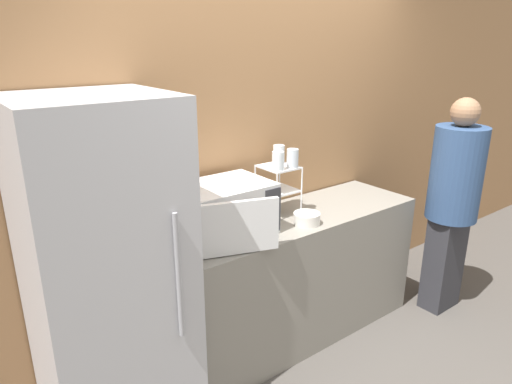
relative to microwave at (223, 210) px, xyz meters
The scene contains 11 objects.
ground_plane 1.24m from the microwave, 28.79° to the right, with size 12.00×12.00×0.00m, color #4C4742.
wall_back 0.69m from the microwave, 28.25° to the left, with size 8.00×0.06×2.60m.
counter 0.83m from the microwave, ahead, with size 1.80×0.57×0.90m.
microwave is the anchor object (origin of this frame).
dish_rack 0.50m from the microwave, ahead, with size 0.22×0.24×0.33m.
glass_front_left 0.48m from the microwave, ahead, with size 0.08×0.08×0.12m.
glass_back_right 0.61m from the microwave, 14.95° to the left, with size 0.08×0.08×0.12m.
glass_front_right 0.59m from the microwave, ahead, with size 0.08×0.08×0.12m.
bowl 0.55m from the microwave, 19.12° to the right, with size 0.17×0.17×0.07m.
person 1.77m from the microwave, 15.25° to the right, with size 0.37×0.37×1.63m.
refrigerator 0.75m from the microwave, behind, with size 0.70×0.70×1.78m.
Camera 1 is at (-1.92, -1.79, 2.00)m, focal length 32.00 mm.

